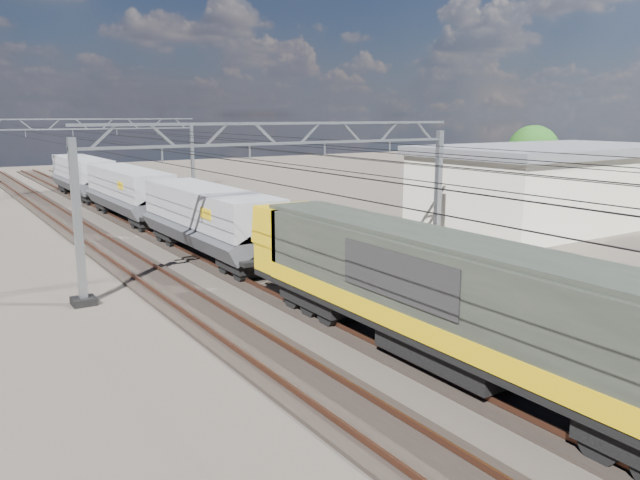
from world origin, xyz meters
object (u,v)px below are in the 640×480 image
locomotive (455,296)px  hopper_wagon_mid (129,190)px  catenary_gantry_far (97,153)px  hopper_wagon_lead (209,217)px  tree_far (537,153)px  hopper_wagon_third (83,174)px  industrial_shed (551,185)px  catenary_gantry_mid (289,192)px

locomotive → hopper_wagon_mid: bearing=90.0°
catenary_gantry_far → locomotive: catenary_gantry_far is taller
hopper_wagon_lead → tree_far: tree_far is taller
hopper_wagon_third → catenary_gantry_far: bearing=53.8°
hopper_wagon_third → industrial_shed: (24.00, -31.27, 0.49)m
catenary_gantry_mid → catenary_gantry_far: size_ratio=1.00×
hopper_wagon_lead → hopper_wagon_third: 28.40m
hopper_wagon_third → industrial_shed: bearing=-52.5°
locomotive → hopper_wagon_mid: locomotive is taller
locomotive → tree_far: 39.49m
catenary_gantry_far → tree_far: bearing=-40.8°
hopper_wagon_third → tree_far: size_ratio=1.97×
industrial_shed → hopper_wagon_lead: bearing=173.2°
catenary_gantry_far → catenary_gantry_mid: bearing=-90.0°
catenary_gantry_far → industrial_shed: size_ratio=1.07×
hopper_wagon_lead → hopper_wagon_mid: 14.20m
hopper_wagon_mid → locomotive: bearing=-90.0°
catenary_gantry_mid → hopper_wagon_mid: (-2.00, 19.07, -1.67)m
catenary_gantry_mid → locomotive: catenary_gantry_mid is taller
catenary_gantry_far → tree_far: 40.08m
catenary_gantry_far → hopper_wagon_mid: size_ratio=1.53×
hopper_wagon_lead → tree_far: bearing=8.7°
hopper_wagon_lead → tree_far: 32.75m
hopper_wagon_third → locomotive: bearing=-90.0°
hopper_wagon_mid → industrial_shed: bearing=-35.4°
tree_far → hopper_wagon_third: bearing=144.0°
catenary_gantry_mid → industrial_shed: (22.00, 2.00, -1.18)m
catenary_gantry_far → hopper_wagon_lead: (-2.00, -31.13, -1.67)m
locomotive → hopper_wagon_third: 46.10m
hopper_wagon_third → industrial_shed: industrial_shed is taller
catenary_gantry_far → hopper_wagon_third: catenary_gantry_far is taller
hopper_wagon_third → tree_far: 39.99m
catenary_gantry_mid → hopper_wagon_lead: 5.52m
hopper_wagon_lead → industrial_shed: size_ratio=0.70×
catenary_gantry_far → tree_far: size_ratio=3.02×
industrial_shed → tree_far: 11.49m
hopper_wagon_mid → tree_far: tree_far is taller
hopper_wagon_lead → hopper_wagon_mid: size_ratio=1.00×
catenary_gantry_mid → industrial_shed: 22.12m
hopper_wagon_mid → hopper_wagon_third: 14.20m
tree_far → locomotive: bearing=-145.0°
catenary_gantry_far → hopper_wagon_lead: 31.24m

